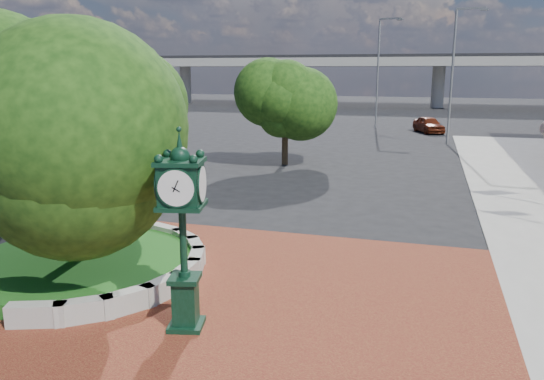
{
  "coord_description": "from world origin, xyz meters",
  "views": [
    {
      "loc": [
        3.95,
        -11.69,
        5.46
      ],
      "look_at": [
        0.07,
        1.5,
        2.32
      ],
      "focal_mm": 35.0,
      "sensor_mm": 36.0,
      "label": 1
    }
  ],
  "objects_px": {
    "street_lamp_far": "(381,65)",
    "post_clock": "(183,224)",
    "street_lamp_near": "(456,66)",
    "parked_car": "(429,125)"
  },
  "relations": [
    {
      "from": "parked_car",
      "to": "street_lamp_far",
      "type": "bearing_deg",
      "value": 126.77
    },
    {
      "from": "post_clock",
      "to": "street_lamp_near",
      "type": "height_order",
      "value": "street_lamp_near"
    },
    {
      "from": "post_clock",
      "to": "street_lamp_far",
      "type": "bearing_deg",
      "value": 89.81
    },
    {
      "from": "street_lamp_far",
      "to": "post_clock",
      "type": "bearing_deg",
      "value": -90.19
    },
    {
      "from": "post_clock",
      "to": "street_lamp_far",
      "type": "height_order",
      "value": "street_lamp_far"
    },
    {
      "from": "post_clock",
      "to": "street_lamp_far",
      "type": "xyz_separation_m",
      "value": [
        0.14,
        42.01,
        3.52
      ]
    },
    {
      "from": "post_clock",
      "to": "street_lamp_near",
      "type": "distance_m",
      "value": 32.44
    },
    {
      "from": "parked_car",
      "to": "street_lamp_far",
      "type": "distance_m",
      "value": 7.51
    },
    {
      "from": "street_lamp_near",
      "to": "parked_car",
      "type": "bearing_deg",
      "value": 102.1
    },
    {
      "from": "parked_car",
      "to": "post_clock",
      "type": "bearing_deg",
      "value": -118.69
    }
  ]
}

